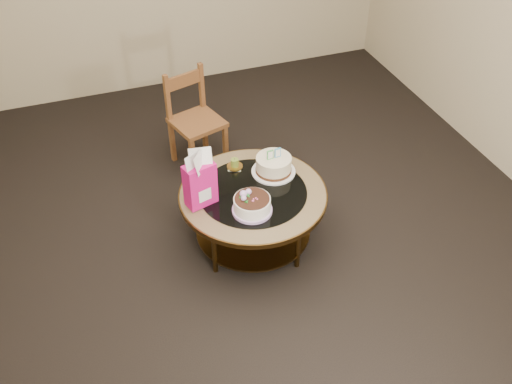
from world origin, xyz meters
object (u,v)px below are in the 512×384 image
object	(u,v)px
gift_bag	(200,179)
dining_chair	(195,119)
decorated_cake	(252,205)
coffee_table	(253,200)
cream_cake	(274,165)

from	to	relation	value
gift_bag	dining_chair	xyz separation A→B (m)	(0.24, 1.07, -0.24)
decorated_cake	dining_chair	size ratio (longest dim) A/B	0.32
coffee_table	gift_bag	bearing A→B (deg)	178.46
coffee_table	cream_cake	size ratio (longest dim) A/B	3.27
coffee_table	cream_cake	xyz separation A→B (m)	(0.21, 0.15, 0.14)
decorated_cake	gift_bag	size ratio (longest dim) A/B	0.66
coffee_table	dining_chair	size ratio (longest dim) A/B	1.25
gift_bag	dining_chair	bearing A→B (deg)	61.84
gift_bag	coffee_table	bearing A→B (deg)	-17.13
coffee_table	gift_bag	xyz separation A→B (m)	(-0.36, 0.01, 0.28)
cream_cake	dining_chair	bearing A→B (deg)	103.93
cream_cake	coffee_table	bearing A→B (deg)	-149.57
decorated_cake	cream_cake	size ratio (longest dim) A/B	0.85
decorated_cake	dining_chair	distance (m)	1.27
dining_chair	coffee_table	bearing A→B (deg)	-100.63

